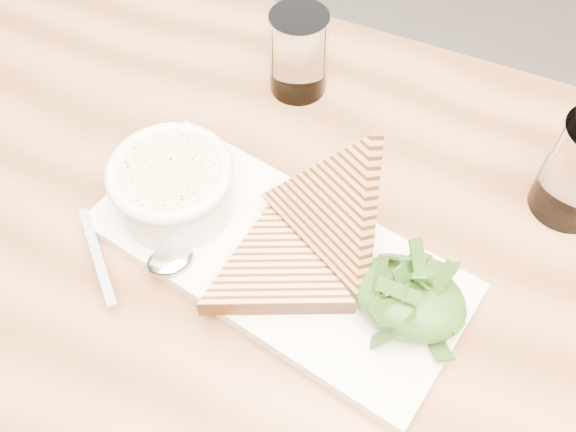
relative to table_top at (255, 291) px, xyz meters
The scene contains 13 objects.
table_top is the anchor object (origin of this frame).
table_leg_bl 0.75m from the table_top, 147.53° to the left, with size 0.06×0.06×0.71m, color #9B6A45.
platter 0.04m from the table_top, 76.27° to the left, with size 0.37×0.16×0.02m, color white.
soup_bowl 0.13m from the table_top, 164.63° to the left, with size 0.11×0.11×0.05m, color white.
soup 0.14m from the table_top, 164.63° to the left, with size 0.10×0.10×0.01m, color #E3C487.
bowl_rim 0.14m from the table_top, 164.63° to the left, with size 0.12×0.12×0.01m, color white.
sandwich_flat 0.05m from the table_top, 22.31° to the left, with size 0.16×0.16×0.02m, color tan, non-canonical shape.
sandwich_lean 0.12m from the table_top, 56.58° to the left, with size 0.16×0.16×0.09m, color tan, non-canonical shape.
salad_base 0.15m from the table_top, 15.40° to the left, with size 0.10×0.08×0.04m, color #204C17.
arugula_pile 0.16m from the table_top, 15.40° to the left, with size 0.11×0.10×0.05m, color #30591A, non-canonical shape.
spoon_bowl 0.09m from the table_top, 157.39° to the right, with size 0.03×0.05×0.01m, color silver.
spoon_handle 0.15m from the table_top, 156.43° to the right, with size 0.11×0.01×0.00m, color silver.
glass_near 0.28m from the table_top, 110.46° to the left, with size 0.07×0.07×0.10m, color white.
Camera 1 is at (0.17, -0.24, 1.29)m, focal length 40.00 mm.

